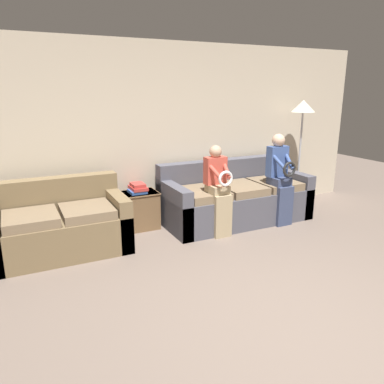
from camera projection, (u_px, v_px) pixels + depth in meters
ground_plane at (323, 347)px, 2.86m from camera, size 14.00×14.00×0.00m
wall_back at (161, 134)px, 5.38m from camera, size 6.99×0.06×2.55m
couch_main at (235, 199)px, 5.56m from camera, size 2.17×0.94×0.87m
couch_side at (60, 226)px, 4.47m from camera, size 1.56×0.86×0.86m
child_left_seated at (219, 187)px, 4.92m from camera, size 0.29×0.37×1.20m
child_right_seated at (280, 175)px, 5.34m from camera, size 0.30×0.38×1.30m
side_shelf at (138, 210)px, 5.23m from camera, size 0.55×0.40×0.52m
book_stack at (138, 188)px, 5.15m from camera, size 0.23×0.30×0.13m
floor_lamp at (303, 115)px, 5.96m from camera, size 0.38×0.38×1.74m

